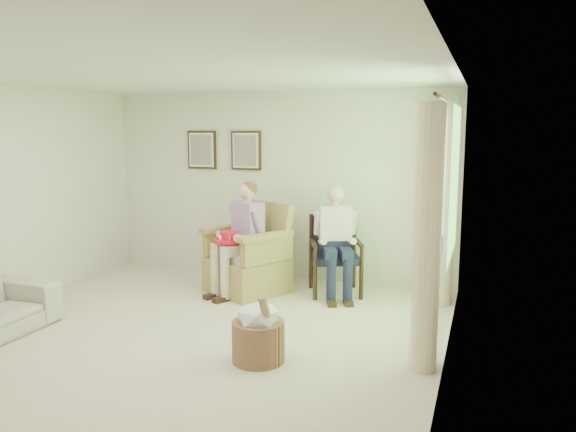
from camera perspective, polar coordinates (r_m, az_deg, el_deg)
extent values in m
plane|color=beige|center=(5.76, -11.11, -12.51)|extent=(5.50, 5.50, 0.00)
cube|color=silver|center=(7.89, -1.16, 3.16)|extent=(5.00, 0.04, 2.60)
cube|color=silver|center=(4.66, 15.83, -1.12)|extent=(0.04, 5.50, 2.60)
cube|color=white|center=(5.39, -11.95, 14.19)|extent=(5.00, 5.50, 0.02)
cube|color=#2D6B23|center=(5.82, 16.46, 3.25)|extent=(0.02, 1.40, 1.50)
cube|color=white|center=(5.80, 16.70, 10.94)|extent=(0.04, 1.52, 0.06)
cube|color=white|center=(5.94, 16.03, -4.24)|extent=(0.04, 1.52, 0.06)
cylinder|color=#382114|center=(5.81, 15.80, 11.18)|extent=(0.03, 2.50, 0.03)
cylinder|color=beige|center=(4.92, 13.96, -2.32)|extent=(0.34, 0.34, 2.30)
cylinder|color=beige|center=(6.85, 15.62, 0.70)|extent=(0.34, 0.34, 2.30)
cube|color=#382114|center=(8.31, -8.73, 6.66)|extent=(0.45, 0.03, 0.55)
cube|color=silver|center=(8.29, -8.80, 6.65)|extent=(0.39, 0.01, 0.49)
cube|color=tan|center=(8.28, -8.83, 6.65)|extent=(0.33, 0.01, 0.43)
cube|color=#382114|center=(8.00, -4.28, 6.66)|extent=(0.45, 0.03, 0.55)
cube|color=silver|center=(7.98, -4.35, 6.65)|extent=(0.39, 0.01, 0.49)
cube|color=tan|center=(7.97, -4.37, 6.65)|extent=(0.33, 0.01, 0.43)
cube|color=tan|center=(7.27, -4.12, -5.98)|extent=(0.85, 0.83, 0.45)
cube|color=beige|center=(7.18, -4.25, -3.91)|extent=(0.66, 0.64, 0.11)
cube|color=tan|center=(7.46, -3.09, -0.99)|extent=(0.79, 0.24, 0.67)
cube|color=tan|center=(7.35, -6.97, -2.72)|extent=(0.11, 0.77, 0.32)
cube|color=tan|center=(7.04, -1.22, -3.17)|extent=(0.11, 0.77, 0.32)
cylinder|color=black|center=(7.04, 2.00, -6.59)|extent=(0.05, 0.05, 0.42)
cylinder|color=black|center=(6.89, 6.55, -6.98)|extent=(0.05, 0.05, 0.42)
cylinder|color=black|center=(7.53, 3.23, -5.57)|extent=(0.05, 0.05, 0.42)
cylinder|color=black|center=(7.39, 7.49, -5.90)|extent=(0.05, 0.05, 0.42)
cube|color=#1A1E39|center=(7.14, 4.84, -4.26)|extent=(0.55, 0.53, 0.09)
cube|color=#1A1E39|center=(7.33, 5.38, -1.88)|extent=(0.51, 0.07, 0.47)
cube|color=beige|center=(7.14, -4.27, -2.64)|extent=(0.40, 0.26, 0.16)
cube|color=#AA85BC|center=(7.11, -4.23, -0.39)|extent=(0.39, 0.24, 0.46)
sphere|color=#DDAD8E|center=(7.05, -4.30, 2.56)|extent=(0.21, 0.21, 0.21)
ellipsoid|color=brown|center=(7.07, -4.22, 2.79)|extent=(0.22, 0.22, 0.18)
cube|color=beige|center=(7.00, -5.74, -3.31)|extent=(0.14, 0.44, 0.13)
cube|color=beige|center=(6.92, -4.24, -3.44)|extent=(0.14, 0.44, 0.13)
cylinder|color=beige|center=(6.89, -6.42, -6.09)|extent=(0.12, 0.12, 0.56)
cylinder|color=beige|center=(6.81, -4.90, -6.25)|extent=(0.12, 0.12, 0.56)
cube|color=#1B1D3C|center=(7.11, 4.86, -3.02)|extent=(0.40, 0.26, 0.16)
cube|color=white|center=(7.08, 4.93, -0.77)|extent=(0.39, 0.24, 0.46)
sphere|color=#DDAD8E|center=(7.02, 4.95, 2.20)|extent=(0.21, 0.21, 0.21)
ellipsoid|color=#B7B2AD|center=(7.04, 5.00, 2.42)|extent=(0.22, 0.22, 0.18)
cube|color=#1B1D3C|center=(6.94, 3.59, -3.73)|extent=(0.14, 0.44, 0.13)
cube|color=#1B1D3C|center=(6.89, 5.19, -3.84)|extent=(0.14, 0.44, 0.13)
cylinder|color=#1B1D3C|center=(6.82, 3.10, -6.38)|extent=(0.12, 0.12, 0.52)
cylinder|color=#1B1D3C|center=(6.77, 4.73, -6.52)|extent=(0.12, 0.12, 0.52)
cylinder|color=red|center=(6.96, -6.02, -2.54)|extent=(0.36, 0.36, 0.04)
cylinder|color=red|center=(6.95, -6.03, -2.06)|extent=(0.22, 0.22, 0.12)
cube|color=white|center=(6.90, -5.16, -2.12)|extent=(0.04, 0.01, 0.05)
cube|color=white|center=(7.01, -5.25, -1.94)|extent=(0.03, 0.04, 0.05)
cube|color=white|center=(7.06, -6.11, -1.88)|extent=(0.03, 0.04, 0.05)
cube|color=white|center=(7.00, -6.89, -1.99)|extent=(0.05, 0.01, 0.05)
cube|color=white|center=(6.89, -6.83, -2.17)|extent=(0.03, 0.04, 0.05)
cube|color=white|center=(6.84, -5.96, -2.24)|extent=(0.03, 0.04, 0.05)
cylinder|color=tan|center=(5.19, -3.02, -12.58)|extent=(0.60, 0.60, 0.37)
ellipsoid|color=white|center=(5.11, -3.04, -10.08)|extent=(0.43, 0.43, 0.26)
cylinder|color=#A57F56|center=(5.02, -2.14, -10.40)|extent=(0.19, 0.34, 0.56)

